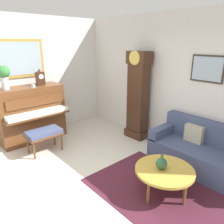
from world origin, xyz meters
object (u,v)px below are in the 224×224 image
at_px(flower_vase, 4,74).
at_px(coffee_table, 164,171).
at_px(grandfather_clock, 138,98).
at_px(teacup, 33,86).
at_px(piano_bench, 44,134).
at_px(piano, 31,113).
at_px(mantel_clock, 40,78).
at_px(green_jug, 161,163).
at_px(couch, 205,154).

bearing_deg(flower_vase, coffee_table, 19.95).
distance_m(grandfather_clock, teacup, 2.36).
xyz_separation_m(piano_bench, flower_vase, (-0.78, -0.39, 1.17)).
relative_size(piano, mantel_clock, 3.79).
bearing_deg(teacup, piano_bench, -12.38).
distance_m(flower_vase, teacup, 0.62).
bearing_deg(green_jug, mantel_clock, -173.31).
height_order(piano, piano_bench, piano).
xyz_separation_m(couch, coffee_table, (-0.11, -1.08, 0.07)).
distance_m(flower_vase, green_jug, 3.53).
bearing_deg(piano, piano_bench, -5.52).
bearing_deg(flower_vase, green_jug, 19.71).
bearing_deg(piano, green_jug, 11.97).
relative_size(coffee_table, teacup, 7.59).
bearing_deg(flower_vase, piano_bench, 26.17).
bearing_deg(coffee_table, green_jug, -143.88).
distance_m(coffee_table, flower_vase, 3.61).
xyz_separation_m(flower_vase, green_jug, (3.16, 1.13, -1.08)).
distance_m(grandfather_clock, green_jug, 2.10).
height_order(grandfather_clock, couch, grandfather_clock).
bearing_deg(coffee_table, grandfather_clock, 143.66).
bearing_deg(green_jug, grandfather_clock, 142.26).
xyz_separation_m(piano_bench, couch, (2.53, 1.86, -0.09)).
distance_m(grandfather_clock, flower_vase, 2.90).
xyz_separation_m(piano_bench, teacup, (-0.66, 0.14, 0.88)).
distance_m(couch, green_jug, 1.13).
xyz_separation_m(piano_bench, coffee_table, (2.42, 0.78, -0.03)).
bearing_deg(mantel_clock, piano, -90.57).
bearing_deg(grandfather_clock, flower_vase, -122.88).
distance_m(couch, coffee_table, 1.09).
height_order(flower_vase, green_jug, flower_vase).
bearing_deg(couch, coffee_table, -95.80).
xyz_separation_m(coffee_table, mantel_clock, (-3.20, -0.40, 1.05)).
height_order(piano_bench, flower_vase, flower_vase).
bearing_deg(piano, coffee_table, 12.35).
bearing_deg(teacup, mantel_clock, 118.00).
height_order(grandfather_clock, teacup, grandfather_clock).
distance_m(couch, mantel_clock, 3.80).
bearing_deg(couch, piano, -151.77).
relative_size(coffee_table, green_jug, 3.67).
bearing_deg(green_jug, piano_bench, -162.56).
bearing_deg(mantel_clock, green_jug, 6.69).
height_order(piano, couch, piano).
relative_size(grandfather_clock, teacup, 17.50).
bearing_deg(piano_bench, teacup, 167.62).
xyz_separation_m(piano, green_jug, (3.16, 0.67, -0.14)).
bearing_deg(coffee_table, flower_vase, -160.05).
xyz_separation_m(couch, teacup, (-3.19, -1.71, 0.97)).
distance_m(mantel_clock, teacup, 0.30).
bearing_deg(piano_bench, grandfather_clock, 69.23).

